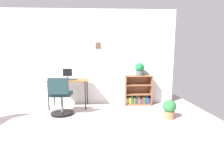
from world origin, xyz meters
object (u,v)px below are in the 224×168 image
Objects in this scene: desk at (68,82)px; keyboard at (68,80)px; monitor at (68,74)px; office_chair at (61,99)px; potted_plant_on_shelf at (140,69)px; bookshelf_low at (138,92)px; potted_plant_floor at (169,108)px.

keyboard is (0.01, -0.07, 0.07)m from desk.
office_chair is (-0.02, -0.71, -0.48)m from monitor.
monitor is 0.81× the size of potted_plant_on_shelf.
office_chair is at bearing -155.30° from bookshelf_low.
monitor reaches higher than office_chair.
potted_plant_on_shelf is (0.03, -0.05, 0.65)m from bookshelf_low.
potted_plant_floor is (2.37, -0.30, -0.16)m from office_chair.
potted_plant_on_shelf is (1.88, 0.25, 0.25)m from keyboard.
office_chair reaches higher than bookshelf_low.
potted_plant_on_shelf is at bearing 5.47° from desk.
keyboard reaches higher than potted_plant_floor.
keyboard is at bearing -83.43° from desk.
bookshelf_low is at bearing 5.06° from monitor.
keyboard reaches higher than desk.
monitor reaches higher than potted_plant_floor.
desk is 2.27× the size of keyboard.
keyboard is at bearing 159.27° from potted_plant_floor.
keyboard is at bearing -74.42° from monitor.
potted_plant_on_shelf reaches higher than desk.
desk is 2.41× the size of potted_plant_floor.
potted_plant_on_shelf is at bearing 3.46° from monitor.
monitor is at bearing -176.54° from potted_plant_on_shelf.
office_chair reaches higher than desk.
office_chair is at bearing -95.08° from keyboard.
potted_plant_on_shelf reaches higher than monitor.
desk is at bearing 96.57° from keyboard.
potted_plant_on_shelf is 0.85× the size of potted_plant_floor.
keyboard is 1.92m from potted_plant_on_shelf.
monitor is at bearing 113.94° from desk.
monitor is 0.18m from keyboard.
monitor reaches higher than desk.
office_chair is at bearing -156.87° from potted_plant_on_shelf.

